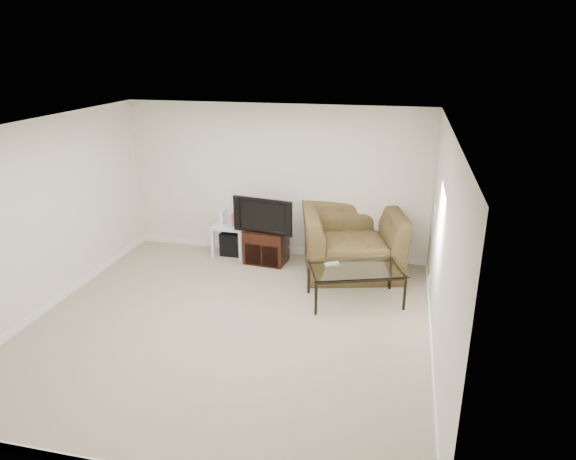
% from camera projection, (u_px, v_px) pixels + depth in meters
% --- Properties ---
extents(floor, '(5.00, 5.00, 0.00)m').
position_uv_depth(floor, '(229.00, 325.00, 6.53)').
color(floor, tan).
rests_on(floor, ground).
extents(ceiling, '(5.00, 5.00, 0.00)m').
position_uv_depth(ceiling, '(220.00, 127.00, 5.68)').
color(ceiling, white).
rests_on(ceiling, ground).
extents(wall_back, '(5.00, 0.02, 2.50)m').
position_uv_depth(wall_back, '(276.00, 181.00, 8.40)').
color(wall_back, silver).
rests_on(wall_back, ground).
extents(wall_left, '(0.02, 5.00, 2.50)m').
position_uv_depth(wall_left, '(41.00, 218.00, 6.63)').
color(wall_left, silver).
rests_on(wall_left, ground).
extents(wall_right, '(0.02, 5.00, 2.50)m').
position_uv_depth(wall_right, '(442.00, 250.00, 5.58)').
color(wall_right, silver).
rests_on(wall_right, ground).
extents(plate_back, '(0.12, 0.02, 0.12)m').
position_uv_depth(plate_back, '(196.00, 177.00, 8.68)').
color(plate_back, white).
rests_on(plate_back, wall_back).
extents(plate_right_switch, '(0.02, 0.09, 0.13)m').
position_uv_depth(plate_right_switch, '(435.00, 207.00, 7.05)').
color(plate_right_switch, white).
rests_on(plate_right_switch, wall_right).
extents(plate_right_outlet, '(0.02, 0.08, 0.12)m').
position_uv_depth(plate_right_outlet, '(429.00, 279.00, 7.09)').
color(plate_right_outlet, white).
rests_on(plate_right_outlet, wall_right).
extents(tv_stand, '(0.69, 0.51, 0.54)m').
position_uv_depth(tv_stand, '(266.00, 246.00, 8.33)').
color(tv_stand, black).
rests_on(tv_stand, floor).
extents(dvd_player, '(0.39, 0.29, 0.05)m').
position_uv_depth(dvd_player, '(265.00, 237.00, 8.23)').
color(dvd_player, black).
rests_on(dvd_player, tv_stand).
extents(television, '(0.94, 0.33, 0.57)m').
position_uv_depth(television, '(265.00, 214.00, 8.11)').
color(television, black).
rests_on(television, tv_stand).
extents(side_table, '(0.58, 0.58, 0.53)m').
position_uv_depth(side_table, '(232.00, 239.00, 8.68)').
color(side_table, '#A9C2CD').
rests_on(side_table, floor).
extents(subwoofer, '(0.41, 0.41, 0.40)m').
position_uv_depth(subwoofer, '(234.00, 243.00, 8.72)').
color(subwoofer, black).
rests_on(subwoofer, floor).
extents(game_console, '(0.07, 0.18, 0.24)m').
position_uv_depth(game_console, '(223.00, 217.00, 8.56)').
color(game_console, white).
rests_on(game_console, side_table).
extents(game_case, '(0.06, 0.15, 0.21)m').
position_uv_depth(game_case, '(234.00, 219.00, 8.52)').
color(game_case, '#CC4C4C').
rests_on(game_case, side_table).
extents(recliner, '(1.71, 1.33, 1.32)m').
position_uv_depth(recliner, '(353.00, 231.00, 7.90)').
color(recliner, brown).
rests_on(recliner, floor).
extents(coffee_table, '(1.45, 1.11, 0.50)m').
position_uv_depth(coffee_table, '(355.00, 285.00, 7.05)').
color(coffee_table, black).
rests_on(coffee_table, floor).
extents(remote, '(0.20, 0.16, 0.02)m').
position_uv_depth(remote, '(331.00, 263.00, 7.07)').
color(remote, '#B2B2B7').
rests_on(remote, coffee_table).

